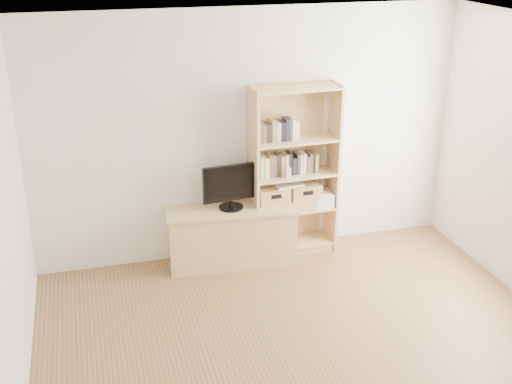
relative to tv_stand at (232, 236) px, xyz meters
name	(u,v)px	position (x,y,z in m)	size (l,w,h in m)	color
back_wall	(249,136)	(0.26, 0.24, 1.00)	(4.50, 0.02, 2.60)	white
ceiling	(354,51)	(0.26, -2.26, 2.30)	(4.50, 5.00, 0.01)	white
tv_stand	(232,236)	(0.00, 0.00, 0.00)	(1.30, 0.49, 0.60)	tan
bookshelf	(294,172)	(0.71, 0.08, 0.62)	(0.92, 0.33, 1.84)	tan
television	(231,187)	(0.00, 0.00, 0.55)	(0.59, 0.05, 0.46)	black
books_row_mid	(294,162)	(0.70, 0.10, 0.72)	(0.88, 0.17, 0.24)	#39352F
books_row_upper	(276,130)	(0.50, 0.09, 1.09)	(0.40, 0.15, 0.21)	#39352F
baby_monitor	(288,173)	(0.61, -0.03, 0.65)	(0.05, 0.03, 0.10)	white
basket_left	(272,199)	(0.46, 0.07, 0.35)	(0.33, 0.27, 0.27)	tan
basket_right	(304,195)	(0.82, 0.08, 0.35)	(0.33, 0.27, 0.27)	tan
laptop	(288,184)	(0.63, 0.07, 0.50)	(0.30, 0.21, 0.02)	silver
magazine_stack	(321,198)	(1.02, 0.09, 0.28)	(0.20, 0.28, 0.13)	silver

